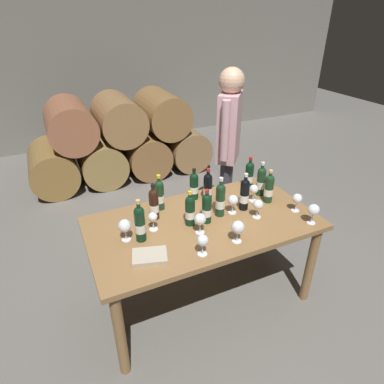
% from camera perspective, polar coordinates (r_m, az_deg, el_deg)
% --- Properties ---
extents(ground_plane, '(14.00, 14.00, 0.00)m').
position_cam_1_polar(ground_plane, '(2.97, 1.69, -17.29)').
color(ground_plane, '#66635E').
extents(cellar_back_wall, '(10.00, 0.24, 2.80)m').
position_cam_1_polar(cellar_back_wall, '(6.14, -17.01, 20.99)').
color(cellar_back_wall, slate).
rests_on(cellar_back_wall, ground_plane).
extents(barrel_stack, '(2.49, 0.90, 1.15)m').
position_cam_1_polar(barrel_stack, '(4.80, -12.25, 8.80)').
color(barrel_stack, olive).
rests_on(barrel_stack, ground_plane).
extents(dining_table, '(1.70, 0.90, 0.76)m').
position_cam_1_polar(dining_table, '(2.53, 1.91, -6.80)').
color(dining_table, olive).
rests_on(dining_table, ground_plane).
extents(wine_bottle_0, '(0.07, 0.07, 0.32)m').
position_cam_1_polar(wine_bottle_0, '(2.24, -8.98, -5.37)').
color(wine_bottle_0, black).
rests_on(wine_bottle_0, dining_table).
extents(wine_bottle_1, '(0.07, 0.07, 0.32)m').
position_cam_1_polar(wine_bottle_1, '(2.49, 4.92, -1.29)').
color(wine_bottle_1, '#19381E').
rests_on(wine_bottle_1, dining_table).
extents(wine_bottle_2, '(0.07, 0.07, 0.31)m').
position_cam_1_polar(wine_bottle_2, '(2.59, 9.06, -0.35)').
color(wine_bottle_2, black).
rests_on(wine_bottle_2, dining_table).
extents(wine_bottle_3, '(0.07, 0.07, 0.27)m').
position_cam_1_polar(wine_bottle_3, '(2.71, 0.35, 1.10)').
color(wine_bottle_3, black).
rests_on(wine_bottle_3, dining_table).
extents(wine_bottle_4, '(0.07, 0.07, 0.28)m').
position_cam_1_polar(wine_bottle_4, '(2.73, 13.16, 0.66)').
color(wine_bottle_4, '#19381E').
rests_on(wine_bottle_4, dining_table).
extents(wine_bottle_5, '(0.07, 0.07, 0.29)m').
position_cam_1_polar(wine_bottle_5, '(2.68, 2.75, 0.87)').
color(wine_bottle_5, black).
rests_on(wine_bottle_5, dining_table).
extents(wine_bottle_6, '(0.07, 0.07, 0.30)m').
position_cam_1_polar(wine_bottle_6, '(2.90, 9.87, 2.89)').
color(wine_bottle_6, black).
rests_on(wine_bottle_6, dining_table).
extents(wine_bottle_7, '(0.07, 0.07, 0.28)m').
position_cam_1_polar(wine_bottle_7, '(2.38, -0.34, -3.15)').
color(wine_bottle_7, black).
rests_on(wine_bottle_7, dining_table).
extents(wine_bottle_8, '(0.07, 0.07, 0.29)m').
position_cam_1_polar(wine_bottle_8, '(2.46, -6.61, -2.02)').
color(wine_bottle_8, black).
rests_on(wine_bottle_8, dining_table).
extents(wine_bottle_9, '(0.07, 0.07, 0.27)m').
position_cam_1_polar(wine_bottle_9, '(2.41, 2.56, -2.79)').
color(wine_bottle_9, black).
rests_on(wine_bottle_9, dining_table).
extents(wine_bottle_10, '(0.07, 0.07, 0.30)m').
position_cam_1_polar(wine_bottle_10, '(2.57, -5.65, -0.43)').
color(wine_bottle_10, '#19381E').
rests_on(wine_bottle_10, dining_table).
extents(wine_bottle_11, '(0.07, 0.07, 0.30)m').
position_cam_1_polar(wine_bottle_11, '(2.82, 11.85, 1.91)').
color(wine_bottle_11, '#19381E').
rests_on(wine_bottle_11, dining_table).
extents(wine_glass_0, '(0.07, 0.07, 0.14)m').
position_cam_1_polar(wine_glass_0, '(2.35, -6.81, -4.46)').
color(wine_glass_0, white).
rests_on(wine_glass_0, dining_table).
extents(wine_glass_1, '(0.09, 0.09, 0.16)m').
position_cam_1_polar(wine_glass_1, '(2.55, 20.28, -2.98)').
color(wine_glass_1, white).
rests_on(wine_glass_1, dining_table).
extents(wine_glass_2, '(0.09, 0.09, 0.16)m').
position_cam_1_polar(wine_glass_2, '(2.23, 7.94, -6.13)').
color(wine_glass_2, white).
rests_on(wine_glass_2, dining_table).
extents(wine_glass_3, '(0.08, 0.08, 0.16)m').
position_cam_1_polar(wine_glass_3, '(2.29, 1.42, -4.81)').
color(wine_glass_3, white).
rests_on(wine_glass_3, dining_table).
extents(wine_glass_4, '(0.09, 0.09, 0.16)m').
position_cam_1_polar(wine_glass_4, '(2.27, -11.55, -5.82)').
color(wine_glass_4, white).
rests_on(wine_glass_4, dining_table).
extents(wine_glass_5, '(0.08, 0.08, 0.15)m').
position_cam_1_polar(wine_glass_5, '(2.51, 11.35, -2.25)').
color(wine_glass_5, white).
rests_on(wine_glass_5, dining_table).
extents(wine_glass_6, '(0.08, 0.08, 0.15)m').
position_cam_1_polar(wine_glass_6, '(2.11, 1.84, -8.48)').
color(wine_glass_6, white).
rests_on(wine_glass_6, dining_table).
extents(wine_glass_7, '(0.07, 0.07, 0.15)m').
position_cam_1_polar(wine_glass_7, '(2.72, 10.64, 0.38)').
color(wine_glass_7, white).
rests_on(wine_glass_7, dining_table).
extents(wine_glass_8, '(0.08, 0.08, 0.16)m').
position_cam_1_polar(wine_glass_8, '(2.53, 7.10, -1.50)').
color(wine_glass_8, white).
rests_on(wine_glass_8, dining_table).
extents(wine_glass_9, '(0.08, 0.08, 0.15)m').
position_cam_1_polar(wine_glass_9, '(2.67, 17.74, -1.16)').
color(wine_glass_9, white).
rests_on(wine_glass_9, dining_table).
extents(tasting_notebook, '(0.26, 0.22, 0.03)m').
position_cam_1_polar(tasting_notebook, '(2.15, -7.33, -10.95)').
color(tasting_notebook, '#B2A893').
rests_on(tasting_notebook, dining_table).
extents(sommelier_presenting, '(0.35, 0.40, 1.72)m').
position_cam_1_polar(sommelier_presenting, '(3.21, 6.31, 8.79)').
color(sommelier_presenting, '#383842').
rests_on(sommelier_presenting, ground_plane).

